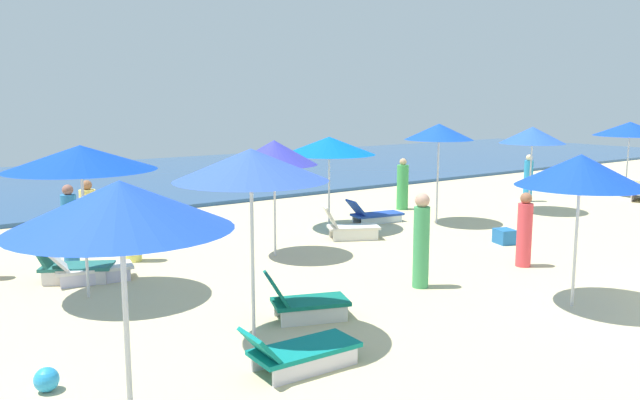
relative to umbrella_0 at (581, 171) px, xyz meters
The scene contains 25 objects.
ocean 19.94m from the umbrella_0, 83.17° to the left, with size 60.00×15.00×0.12m, color #274E81.
umbrella_0 is the anchor object (origin of this frame).
umbrella_1 8.93m from the umbrella_0, 40.40° to the left, with size 1.90×1.90×2.51m.
umbrella_2 13.64m from the umbrella_0, 25.37° to the left, with size 2.40×2.40×2.53m.
umbrella_3 7.31m from the umbrella_0, 86.00° to the left, with size 2.36×2.36×2.37m.
lounge_chair_3_0 6.32m from the umbrella_0, 88.59° to the left, with size 1.44×1.11×0.82m.
umbrella_4 6.97m from the umbrella_0, 61.97° to the left, with size 1.82×1.82×2.68m.
lounge_chair_4_0 7.74m from the umbrella_0, 74.83° to the left, with size 1.63×0.83×0.66m.
umbrella_5 7.43m from the umbrella_0, behind, with size 1.92×1.92×2.66m.
umbrella_6 8.05m from the umbrella_0, 140.77° to the left, with size 2.46×2.46×2.58m.
lounge_chair_6_0 9.00m from the umbrella_0, 134.94° to the left, with size 1.46×1.19×0.78m.
lounge_chair_6_1 8.70m from the umbrella_0, 134.87° to the left, with size 1.59×0.83×0.72m.
umbrella_7 6.06m from the umbrella_0, 110.77° to the left, with size 1.83×1.83×2.48m.
umbrella_9 5.26m from the umbrella_0, 161.04° to the left, with size 2.08×2.08×2.69m.
lounge_chair_9_0 4.81m from the umbrella_0, 152.37° to the left, with size 1.38×0.99×0.75m.
lounge_chair_9_1 5.39m from the umbrella_0, behind, with size 1.50×0.66×0.62m.
beachgoer_0 9.38m from the umbrella_0, 130.10° to the left, with size 0.36×0.36×1.69m.
beachgoer_1 2.89m from the umbrella_0, 54.52° to the left, with size 0.38×0.38×1.50m.
beachgoer_2 9.32m from the umbrella_0, 64.12° to the left, with size 0.46×0.46×1.55m.
beachgoer_3 10.99m from the umbrella_0, 39.85° to the left, with size 0.39×0.39×1.54m.
beachgoer_5 10.45m from the umbrella_0, 119.39° to the left, with size 0.49×0.49×1.51m.
beachgoer_6 2.88m from the umbrella_0, 119.86° to the left, with size 0.33×0.33×1.70m.
beachgoer_7 8.60m from the umbrella_0, 124.17° to the left, with size 0.43×0.43×1.58m.
cooler_box_0 4.92m from the umbrella_0, 51.71° to the left, with size 0.46×0.38×0.34m, color #1F66B0.
beach_ball_1 8.14m from the umbrella_0, 166.83° to the left, with size 0.29×0.29×0.29m, color #2897D7.
Camera 1 is at (-11.51, -2.82, 3.35)m, focal length 35.69 mm.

